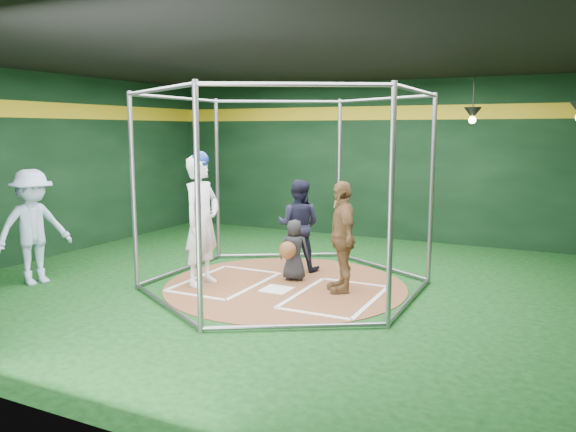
% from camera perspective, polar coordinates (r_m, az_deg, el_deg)
% --- Properties ---
extents(room_shell, '(10.10, 9.10, 3.53)m').
position_cam_1_polar(room_shell, '(8.61, -0.27, 4.22)').
color(room_shell, '#0B330E').
rests_on(room_shell, ground).
extents(clay_disc, '(3.80, 3.80, 0.01)m').
position_cam_1_polar(clay_disc, '(8.91, -0.29, -7.06)').
color(clay_disc, brown).
rests_on(clay_disc, ground).
extents(home_plate, '(0.43, 0.43, 0.01)m').
position_cam_1_polar(home_plate, '(8.65, -1.18, -7.46)').
color(home_plate, white).
rests_on(home_plate, clay_disc).
extents(batter_box_left, '(1.17, 1.77, 0.01)m').
position_cam_1_polar(batter_box_left, '(9.15, -6.36, -6.62)').
color(batter_box_left, white).
rests_on(batter_box_left, clay_disc).
extents(batter_box_right, '(1.17, 1.77, 0.01)m').
position_cam_1_polar(batter_box_right, '(8.32, 4.87, -8.16)').
color(batter_box_right, white).
rests_on(batter_box_right, clay_disc).
extents(batting_cage, '(4.05, 4.67, 3.00)m').
position_cam_1_polar(batting_cage, '(8.63, -0.29, 2.54)').
color(batting_cage, gray).
rests_on(batting_cage, ground).
extents(pendant_lamp_near, '(0.34, 0.34, 0.90)m').
position_cam_1_polar(pendant_lamp_near, '(11.40, 18.24, 9.86)').
color(pendant_lamp_near, black).
rests_on(pendant_lamp_near, room_shell).
extents(batter_figure, '(0.52, 0.76, 2.10)m').
position_cam_1_polar(batter_figure, '(8.85, -8.76, -0.36)').
color(batter_figure, white).
rests_on(batter_figure, clay_disc).
extents(visitor_leopard, '(0.88, 1.05, 1.68)m').
position_cam_1_polar(visitor_leopard, '(8.45, 5.49, -2.09)').
color(visitor_leopard, '#9D7343').
rests_on(visitor_leopard, clay_disc).
extents(catcher_figure, '(0.55, 0.61, 0.99)m').
position_cam_1_polar(catcher_figure, '(9.08, 0.56, -3.46)').
color(catcher_figure, black).
rests_on(catcher_figure, clay_disc).
extents(umpire, '(0.85, 0.71, 1.58)m').
position_cam_1_polar(umpire, '(9.71, 1.07, -0.93)').
color(umpire, black).
rests_on(umpire, clay_disc).
extents(bystander_blue, '(0.97, 1.32, 1.83)m').
position_cam_1_polar(bystander_blue, '(9.73, -24.45, -1.03)').
color(bystander_blue, '#A5BDDA').
rests_on(bystander_blue, ground).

